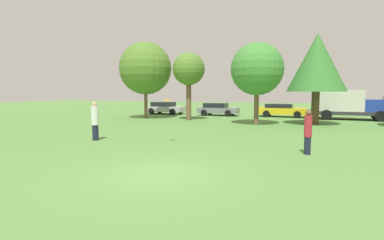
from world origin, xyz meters
name	(u,v)px	position (x,y,z in m)	size (l,w,h in m)	color
ground_plane	(158,174)	(0.00, 0.00, 0.00)	(120.00, 120.00, 0.00)	#54843D
person_thrower	(95,121)	(-5.74, 4.40, 0.96)	(0.35, 0.35, 1.89)	#191E33
person_catcher	(308,131)	(3.97, 4.56, 0.87)	(0.28, 0.28, 1.69)	#191E33
frisbee	(167,100)	(-2.04, 4.78, 1.98)	(0.27, 0.27, 0.11)	orange
tree_0	(145,68)	(-9.66, 16.10, 4.40)	(4.58, 4.58, 6.70)	brown
tree_1	(189,70)	(-5.47, 15.91, 4.15)	(2.67, 2.67, 5.56)	brown
tree_2	(257,69)	(0.40, 14.28, 3.95)	(3.72, 3.72, 5.82)	brown
tree_3	(317,63)	(4.31, 16.20, 4.41)	(4.16, 4.16, 6.52)	brown
parked_car_silver	(165,108)	(-10.44, 21.51, 0.67)	(4.06, 2.12, 1.28)	#B2B2B7
parked_car_grey	(218,109)	(-4.65, 21.61, 0.64)	(3.99, 2.00, 1.24)	slate
parked_car_yellow	(282,110)	(1.46, 22.15, 0.66)	(4.44, 2.05, 1.23)	gold
delivery_truck_blue	(346,104)	(6.79, 21.34, 1.34)	(6.35, 2.60, 2.52)	#2D2D33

